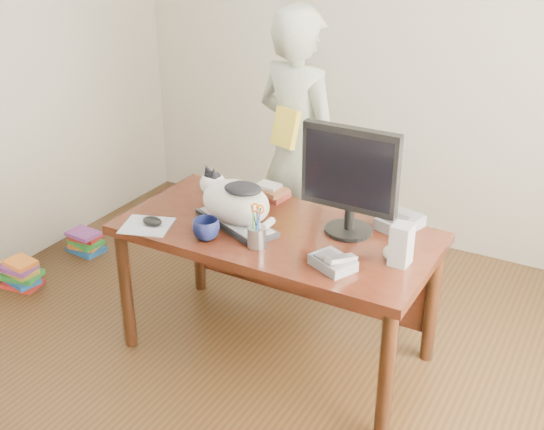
{
  "coord_description": "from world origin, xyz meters",
  "views": [
    {
      "loc": [
        1.48,
        -2.09,
        2.3
      ],
      "look_at": [
        0.0,
        0.55,
        0.85
      ],
      "focal_mm": 45.0,
      "sensor_mm": 36.0,
      "label": 1
    }
  ],
  "objects": [
    {
      "name": "baseball",
      "position": [
        0.61,
        0.59,
        0.78
      ],
      "size": [
        0.07,
        0.07,
        0.07
      ],
      "rotation": [
        0.0,
        0.0,
        -0.01
      ],
      "color": "silver",
      "rests_on": "desk"
    },
    {
      "name": "book_pile_a",
      "position": [
        -1.75,
        0.4,
        0.09
      ],
      "size": [
        0.27,
        0.22,
        0.18
      ],
      "color": "#A11B17",
      "rests_on": "ground"
    },
    {
      "name": "mouse",
      "position": [
        -0.57,
        0.33,
        0.77
      ],
      "size": [
        0.13,
        0.1,
        0.04
      ],
      "rotation": [
        0.0,
        0.0,
        0.33
      ],
      "color": "black",
      "rests_on": "mousepad"
    },
    {
      "name": "mousepad",
      "position": [
        -0.59,
        0.31,
        0.75
      ],
      "size": [
        0.3,
        0.29,
        0.01
      ],
      "rotation": [
        0.0,
        0.0,
        0.33
      ],
      "color": "silver",
      "rests_on": "desk"
    },
    {
      "name": "calculator",
      "position": [
        0.54,
        0.92,
        0.78
      ],
      "size": [
        0.22,
        0.26,
        0.07
      ],
      "rotation": [
        0.0,
        0.0,
        -0.29
      ],
      "color": "slate",
      "rests_on": "desk"
    },
    {
      "name": "desk",
      "position": [
        0.0,
        0.68,
        0.6
      ],
      "size": [
        1.6,
        0.8,
        0.75
      ],
      "color": "black",
      "rests_on": "ground"
    },
    {
      "name": "room",
      "position": [
        0.0,
        0.0,
        1.35
      ],
      "size": [
        4.5,
        4.5,
        4.5
      ],
      "color": "black",
      "rests_on": "ground"
    },
    {
      "name": "cat",
      "position": [
        -0.22,
        0.55,
        0.89
      ],
      "size": [
        0.47,
        0.36,
        0.27
      ],
      "rotation": [
        0.0,
        0.0,
        -0.41
      ],
      "color": "white",
      "rests_on": "keyboard"
    },
    {
      "name": "monitor",
      "position": [
        0.33,
        0.73,
        1.06
      ],
      "size": [
        0.49,
        0.24,
        0.55
      ],
      "rotation": [
        0.0,
        0.0,
        -0.02
      ],
      "color": "black",
      "rests_on": "desk"
    },
    {
      "name": "phone",
      "position": [
        0.41,
        0.39,
        0.78
      ],
      "size": [
        0.23,
        0.21,
        0.09
      ],
      "rotation": [
        0.0,
        0.0,
        -0.43
      ],
      "color": "slate",
      "rests_on": "desk"
    },
    {
      "name": "person",
      "position": [
        -0.3,
        1.42,
        0.87
      ],
      "size": [
        0.72,
        0.58,
        1.73
      ],
      "primitive_type": "imported",
      "rotation": [
        0.0,
        0.0,
        2.86
      ],
      "color": "silver",
      "rests_on": "ground"
    },
    {
      "name": "speaker",
      "position": [
        0.66,
        0.57,
        0.85
      ],
      "size": [
        0.09,
        0.1,
        0.2
      ],
      "rotation": [
        0.0,
        0.0,
        -0.04
      ],
      "color": "#A7A7AA",
      "rests_on": "desk"
    },
    {
      "name": "book_stack",
      "position": [
        -0.23,
        0.93,
        0.78
      ],
      "size": [
        0.22,
        0.18,
        0.07
      ],
      "rotation": [
        0.0,
        0.0,
        -0.17
      ],
      "color": "#501A15",
      "rests_on": "desk"
    },
    {
      "name": "held_book",
      "position": [
        -0.3,
        1.25,
        1.05
      ],
      "size": [
        0.18,
        0.14,
        0.23
      ],
      "rotation": [
        0.0,
        0.0,
        -0.28
      ],
      "color": "yellow",
      "rests_on": "person"
    },
    {
      "name": "pen_cup",
      "position": [
        0.0,
        0.39,
        0.81
      ],
      "size": [
        0.1,
        0.1,
        0.23
      ],
      "rotation": [
        0.0,
        0.0,
        -0.06
      ],
      "color": "#9B9CA1",
      "rests_on": "desk"
    },
    {
      "name": "book_pile_b",
      "position": [
        -1.72,
        0.95,
        0.07
      ],
      "size": [
        0.26,
        0.2,
        0.15
      ],
      "color": "#1A539C",
      "rests_on": "ground"
    },
    {
      "name": "coffee_mug",
      "position": [
        -0.25,
        0.34,
        0.8
      ],
      "size": [
        0.19,
        0.19,
        0.1
      ],
      "primitive_type": "imported",
      "rotation": [
        0.0,
        0.0,
        0.67
      ],
      "color": "black",
      "rests_on": "desk"
    },
    {
      "name": "keyboard",
      "position": [
        -0.21,
        0.54,
        0.76
      ],
      "size": [
        0.52,
        0.36,
        0.03
      ],
      "rotation": [
        0.0,
        0.0,
        -0.41
      ],
      "color": "black",
      "rests_on": "desk"
    }
  ]
}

